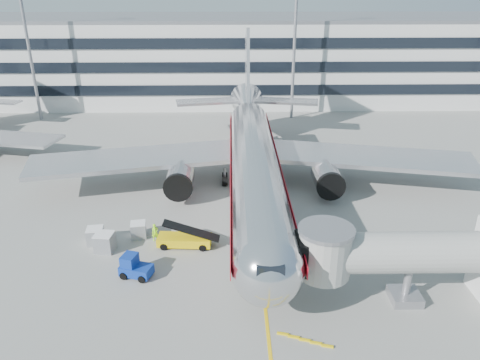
{
  "coord_description": "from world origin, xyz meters",
  "views": [
    {
      "loc": [
        -2.39,
        -36.36,
        22.22
      ],
      "look_at": [
        -1.57,
        5.74,
        4.0
      ],
      "focal_mm": 35.0,
      "sensor_mm": 36.0,
      "label": 1
    }
  ],
  "objects_px": {
    "cargo_container_right": "(138,230)",
    "cargo_container_front": "(95,236)",
    "belt_loader": "(184,239)",
    "ramp_worker": "(155,232)",
    "cargo_container_left": "(105,242)",
    "baggage_tug": "(134,267)",
    "main_jet": "(253,156)"
  },
  "relations": [
    {
      "from": "cargo_container_right",
      "to": "cargo_container_front",
      "type": "distance_m",
      "value": 3.85
    },
    {
      "from": "cargo_container_right",
      "to": "cargo_container_front",
      "type": "xyz_separation_m",
      "value": [
        -3.7,
        -1.07,
        0.04
      ]
    },
    {
      "from": "cargo_container_left",
      "to": "ramp_worker",
      "type": "height_order",
      "value": "cargo_container_left"
    },
    {
      "from": "cargo_container_left",
      "to": "cargo_container_right",
      "type": "bearing_deg",
      "value": 42.62
    },
    {
      "from": "belt_loader",
      "to": "cargo_container_right",
      "type": "distance_m",
      "value": 4.72
    },
    {
      "from": "baggage_tug",
      "to": "cargo_container_left",
      "type": "height_order",
      "value": "baggage_tug"
    },
    {
      "from": "belt_loader",
      "to": "cargo_container_front",
      "type": "height_order",
      "value": "belt_loader"
    },
    {
      "from": "cargo_container_right",
      "to": "ramp_worker",
      "type": "xyz_separation_m",
      "value": [
        1.65,
        -0.68,
        0.1
      ]
    },
    {
      "from": "main_jet",
      "to": "cargo_container_front",
      "type": "height_order",
      "value": "main_jet"
    },
    {
      "from": "belt_loader",
      "to": "cargo_container_left",
      "type": "bearing_deg",
      "value": -174.6
    },
    {
      "from": "main_jet",
      "to": "ramp_worker",
      "type": "distance_m",
      "value": 14.6
    },
    {
      "from": "baggage_tug",
      "to": "cargo_container_front",
      "type": "xyz_separation_m",
      "value": [
        -4.48,
        5.16,
        -0.05
      ]
    },
    {
      "from": "main_jet",
      "to": "ramp_worker",
      "type": "height_order",
      "value": "main_jet"
    },
    {
      "from": "baggage_tug",
      "to": "cargo_container_right",
      "type": "height_order",
      "value": "baggage_tug"
    },
    {
      "from": "belt_loader",
      "to": "cargo_container_front",
      "type": "distance_m",
      "value": 8.13
    },
    {
      "from": "cargo_container_left",
      "to": "cargo_container_front",
      "type": "xyz_separation_m",
      "value": [
        -1.16,
        1.26,
        -0.07
      ]
    },
    {
      "from": "cargo_container_left",
      "to": "cargo_container_right",
      "type": "height_order",
      "value": "cargo_container_left"
    },
    {
      "from": "cargo_container_right",
      "to": "main_jet",
      "type": "bearing_deg",
      "value": 41.84
    },
    {
      "from": "belt_loader",
      "to": "cargo_container_right",
      "type": "xyz_separation_m",
      "value": [
        -4.41,
        1.68,
        0.05
      ]
    },
    {
      "from": "cargo_container_front",
      "to": "main_jet",
      "type": "bearing_deg",
      "value": 36.66
    },
    {
      "from": "cargo_container_front",
      "to": "cargo_container_left",
      "type": "bearing_deg",
      "value": -47.57
    },
    {
      "from": "belt_loader",
      "to": "ramp_worker",
      "type": "bearing_deg",
      "value": 160.07
    },
    {
      "from": "cargo_container_front",
      "to": "ramp_worker",
      "type": "relative_size",
      "value": 0.95
    },
    {
      "from": "baggage_tug",
      "to": "ramp_worker",
      "type": "bearing_deg",
      "value": 81.21
    },
    {
      "from": "main_jet",
      "to": "baggage_tug",
      "type": "height_order",
      "value": "main_jet"
    },
    {
      "from": "main_jet",
      "to": "belt_loader",
      "type": "xyz_separation_m",
      "value": [
        -6.68,
        -11.61,
        -3.55
      ]
    },
    {
      "from": "belt_loader",
      "to": "ramp_worker",
      "type": "height_order",
      "value": "belt_loader"
    },
    {
      "from": "cargo_container_right",
      "to": "ramp_worker",
      "type": "height_order",
      "value": "ramp_worker"
    },
    {
      "from": "cargo_container_front",
      "to": "belt_loader",
      "type": "bearing_deg",
      "value": -4.28
    },
    {
      "from": "main_jet",
      "to": "belt_loader",
      "type": "distance_m",
      "value": 13.86
    },
    {
      "from": "main_jet",
      "to": "cargo_container_right",
      "type": "relative_size",
      "value": 32.74
    },
    {
      "from": "cargo_container_left",
      "to": "ramp_worker",
      "type": "bearing_deg",
      "value": 21.63
    }
  ]
}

